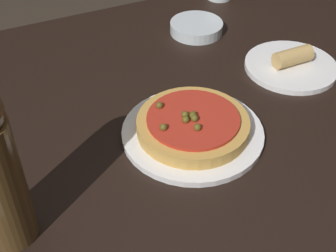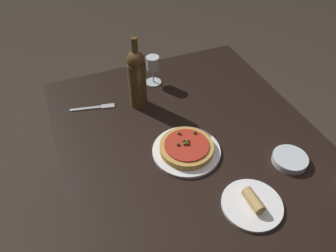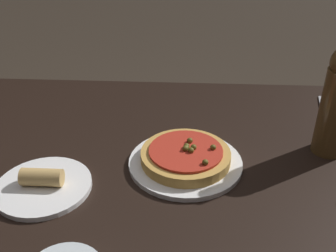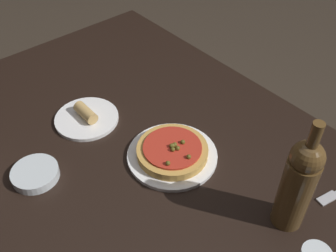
# 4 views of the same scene
# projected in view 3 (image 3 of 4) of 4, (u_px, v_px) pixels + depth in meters

# --- Properties ---
(dining_table) EXTENTS (1.50, 1.03, 0.73)m
(dining_table) POSITION_uv_depth(u_px,v_px,m) (150.00, 201.00, 0.93)
(dining_table) COLOR black
(dining_table) RESTS_ON ground_plane
(dinner_plate) EXTENTS (0.27, 0.27, 0.01)m
(dinner_plate) POSITION_uv_depth(u_px,v_px,m) (185.00, 163.00, 0.92)
(dinner_plate) COLOR white
(dinner_plate) RESTS_ON dining_table
(pizza) EXTENTS (0.21, 0.21, 0.04)m
(pizza) POSITION_uv_depth(u_px,v_px,m) (186.00, 155.00, 0.91)
(pizza) COLOR gold
(pizza) RESTS_ON dinner_plate
(fork) EXTENTS (0.06, 0.20, 0.00)m
(fork) POSITION_uv_depth(u_px,v_px,m) (323.00, 114.00, 1.14)
(fork) COLOR #B7B7BC
(fork) RESTS_ON dining_table
(side_plate) EXTENTS (0.21, 0.21, 0.05)m
(side_plate) POSITION_uv_depth(u_px,v_px,m) (43.00, 185.00, 0.84)
(side_plate) COLOR white
(side_plate) RESTS_ON dining_table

